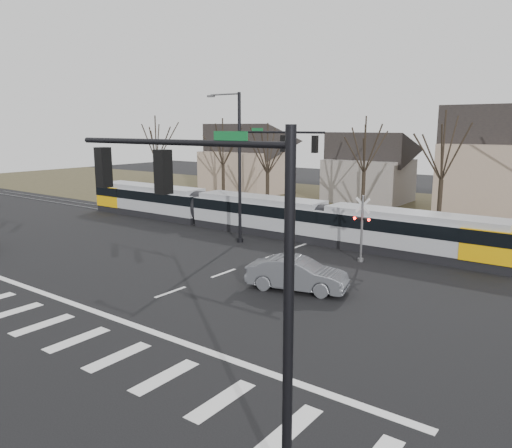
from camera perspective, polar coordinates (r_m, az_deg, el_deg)
The scene contains 15 objects.
ground at distance 23.70m, azimuth -13.27°, elevation -8.85°, with size 140.00×140.00×0.00m, color black.
grass_verge at distance 49.92m, azimuth 15.98°, elevation 1.48°, with size 140.00×28.00×0.01m, color #38331E.
crosswalk at distance 21.54m, azimuth -21.57°, elevation -11.39°, with size 27.00×2.60×0.01m.
stop_line at distance 22.66m, azimuth -16.79°, elevation -9.95°, with size 28.00×0.35×0.01m, color silver.
lane_dashes at distance 35.65m, azimuth 6.74°, elevation -1.88°, with size 0.18×30.00×0.01m.
rail_pair at distance 35.47m, azimuth 6.58°, elevation -1.91°, with size 90.00×1.52×0.06m.
tram at distance 38.03m, azimuth 0.26°, elevation 1.31°, with size 36.35×2.70×2.76m.
sedan at distance 24.76m, azimuth 4.73°, elevation -5.71°, with size 5.24×2.93×1.63m, color #4F5257.
signal_pole_near_right at distance 11.20m, azimuth -4.34°, elevation -3.39°, with size 6.72×0.44×8.00m.
signal_pole_far at distance 33.20m, azimuth 0.28°, elevation 7.18°, with size 9.28×0.44×10.20m.
rail_crossing_signal at distance 30.23m, azimuth 11.98°, elevation -0.75°, with size 1.08×0.36×4.00m.
tree_row at distance 43.07m, azimuth 15.95°, elevation 6.72°, with size 59.20×7.20×10.00m.
house_a at distance 60.99m, azimuth -1.05°, elevation 7.80°, with size 9.72×8.64×8.60m.
house_b at distance 55.02m, azimuth 12.81°, elevation 6.65°, with size 8.64×7.56×7.65m.
house_c at distance 47.96m, azimuth 26.90°, elevation 6.64°, with size 10.80×8.64×10.10m.
Camera 1 is at (17.25, -14.17, 7.96)m, focal length 35.00 mm.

